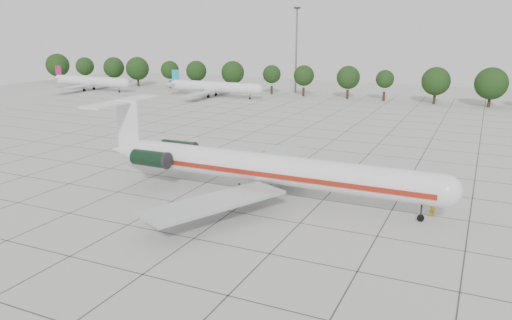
# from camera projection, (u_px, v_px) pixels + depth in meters

# --- Properties ---
(ground) EXTENTS (260.00, 260.00, 0.00)m
(ground) POSITION_uv_depth(u_px,v_px,m) (262.00, 191.00, 62.26)
(ground) COLOR #B5B5AE
(ground) RESTS_ON ground
(apron_joints) EXTENTS (170.00, 170.00, 0.02)m
(apron_joints) POSITION_uv_depth(u_px,v_px,m) (302.00, 162.00, 75.40)
(apron_joints) COLOR #383838
(apron_joints) RESTS_ON ground
(main_airliner) EXTENTS (44.81, 35.24, 10.51)m
(main_airliner) POSITION_uv_depth(u_px,v_px,m) (255.00, 166.00, 59.41)
(main_airliner) COLOR silver
(main_airliner) RESTS_ON ground
(ground_crew) EXTENTS (0.74, 0.60, 1.76)m
(ground_crew) POSITION_uv_depth(u_px,v_px,m) (432.00, 209.00, 53.49)
(ground_crew) COLOR #DFA10D
(ground_crew) RESTS_ON ground
(bg_airliner_a) EXTENTS (28.24, 27.20, 7.40)m
(bg_airliner_a) POSITION_uv_depth(u_px,v_px,m) (90.00, 81.00, 158.78)
(bg_airliner_a) COLOR silver
(bg_airliner_a) RESTS_ON ground
(bg_airliner_b) EXTENTS (28.24, 27.20, 7.40)m
(bg_airliner_b) POSITION_uv_depth(u_px,v_px,m) (214.00, 87.00, 144.09)
(bg_airliner_b) COLOR silver
(bg_airliner_b) RESTS_ON ground
(tree_line) EXTENTS (249.86, 8.44, 10.22)m
(tree_line) POSITION_uv_depth(u_px,v_px,m) (348.00, 78.00, 139.92)
(tree_line) COLOR #332114
(tree_line) RESTS_ON ground
(floodlight_mast) EXTENTS (1.60, 1.60, 25.45)m
(floodlight_mast) POSITION_uv_depth(u_px,v_px,m) (296.00, 45.00, 151.35)
(floodlight_mast) COLOR slate
(floodlight_mast) RESTS_ON ground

